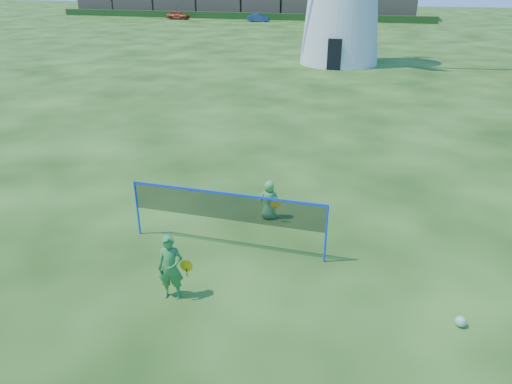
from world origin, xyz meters
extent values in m
plane|color=black|center=(0.00, 0.00, 0.00)|extent=(220.00, 220.00, 0.00)
cube|color=black|center=(-0.98, 25.70, 1.11)|extent=(1.01, 0.12, 2.22)
cylinder|color=blue|center=(-2.97, 0.17, 0.78)|extent=(0.05, 0.05, 1.55)
cylinder|color=blue|center=(2.03, 0.17, 0.78)|extent=(0.05, 0.05, 1.55)
cube|color=black|center=(-0.47, 0.17, 1.15)|extent=(5.00, 0.02, 0.70)
cube|color=blue|center=(-0.47, 0.17, 1.52)|extent=(5.00, 0.02, 0.06)
imported|color=#327F37|center=(-0.95, -2.09, 0.75)|extent=(0.61, 0.47, 1.50)
cylinder|color=yellow|center=(-0.67, -1.91, 0.73)|extent=(0.28, 0.02, 0.28)
cube|color=yellow|center=(-0.67, -1.91, 0.56)|extent=(0.03, 0.02, 0.20)
imported|color=#4FA34F|center=(0.17, 2.01, 0.57)|extent=(0.60, 0.42, 1.15)
cylinder|color=yellow|center=(0.39, 1.79, 0.59)|extent=(0.28, 0.02, 0.28)
cube|color=yellow|center=(0.39, 1.79, 0.42)|extent=(0.03, 0.02, 0.20)
sphere|color=green|center=(4.98, -1.40, 0.11)|extent=(0.22, 0.22, 0.22)
cube|color=#193814|center=(-22.00, 66.00, 0.50)|extent=(62.00, 0.80, 1.00)
imported|color=#9B361C|center=(-30.26, 62.84, 0.64)|extent=(3.83, 1.75, 1.28)
imported|color=navy|center=(-16.87, 62.29, 0.55)|extent=(3.35, 1.22, 1.10)
camera|label=1|loc=(3.03, -9.53, 6.36)|focal=32.68mm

